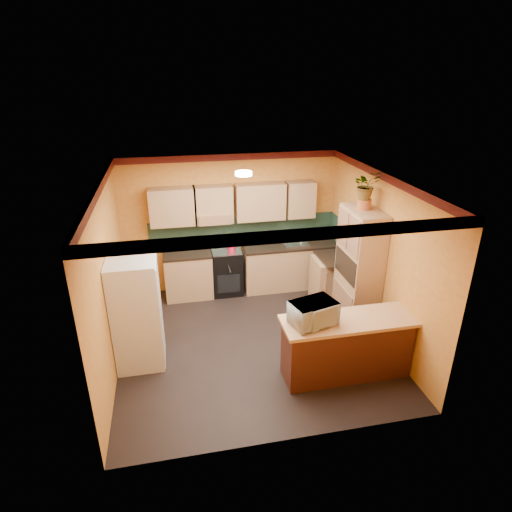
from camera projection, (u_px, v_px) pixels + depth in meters
The scene contains 15 objects.
room_shell at pixel (249, 215), 6.48m from camera, with size 4.24×4.24×2.72m.
base_cabinets_back at pixel (257, 269), 8.59m from camera, with size 3.65×0.60×0.88m, color tan.
countertop_back at pixel (257, 248), 8.40m from camera, with size 3.65×0.62×0.04m, color black.
stove at pixel (227, 271), 8.47m from camera, with size 0.58×0.58×0.91m, color black.
kettle at pixel (231, 246), 8.22m from camera, with size 0.17×0.17×0.18m, color red, non-canonical shape.
sink at pixel (295, 243), 8.53m from camera, with size 0.48×0.40×0.03m, color silver.
base_cabinets_right at pixel (334, 280), 8.13m from camera, with size 0.60×0.80×0.88m, color tan.
countertop_right at pixel (336, 258), 7.95m from camera, with size 0.62×0.80×0.04m, color black.
fridge at pixel (136, 314), 6.24m from camera, with size 0.68×0.66×1.70m, color white.
pantry at pixel (358, 270), 7.12m from camera, with size 0.48×0.90×2.10m, color tan.
fern_pot at pixel (364, 204), 6.72m from camera, with size 0.22×0.22×0.16m, color #AB5429.
fern at pixel (366, 185), 6.59m from camera, with size 0.40×0.35×0.45m, color tan.
breakfast_bar at pixel (346, 348), 6.14m from camera, with size 1.80×0.55×0.88m, color #4C1C11.
bar_top at pixel (349, 321), 5.96m from camera, with size 1.90×0.65×0.05m, color tan.
microwave at pixel (313, 313), 5.78m from camera, with size 0.60×0.41×0.33m, color white.
Camera 1 is at (-1.13, -5.80, 4.12)m, focal length 30.00 mm.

